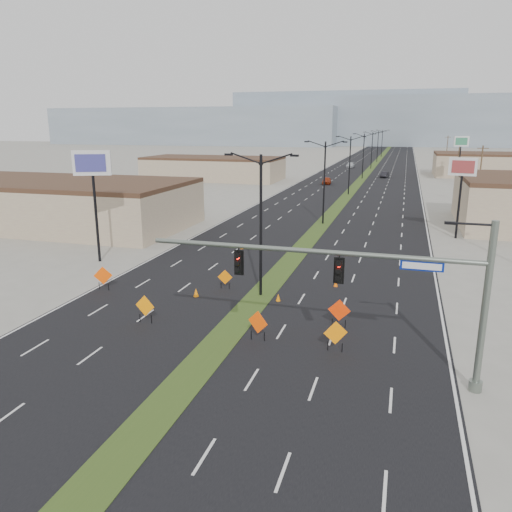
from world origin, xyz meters
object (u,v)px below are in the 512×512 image
(signal_mast, at_px, (378,283))
(pole_sign_west, at_px, (92,171))
(car_far, at_px, (350,165))
(construction_sign_1, at_px, (145,307))
(streetlight_1, at_px, (324,180))
(cone_3, at_px, (242,246))
(construction_sign_5, at_px, (339,311))
(streetlight_5, at_px, (378,145))
(construction_sign_3, at_px, (258,323))
(pole_sign_east_far, at_px, (461,145))
(cone_1, at_px, (336,283))
(construction_sign_0, at_px, (103,276))
(construction_sign_4, at_px, (336,334))
(cone_2, at_px, (278,297))
(car_left, at_px, (327,181))
(streetlight_0, at_px, (261,221))
(car_mid, at_px, (384,175))
(streetlight_2, at_px, (350,163))
(streetlight_4, at_px, (372,149))
(construction_sign_2, at_px, (225,278))
(pole_sign_east_near, at_px, (462,173))
(streetlight_6, at_px, (382,142))
(streetlight_3, at_px, (363,155))
(cone_0, at_px, (196,292))

(signal_mast, relative_size, pole_sign_west, 1.66)
(car_far, xyz_separation_m, construction_sign_1, (0.49, -120.83, 0.34))
(streetlight_1, height_order, cone_3, streetlight_1)
(construction_sign_1, relative_size, construction_sign_5, 0.99)
(streetlight_5, relative_size, construction_sign_3, 5.60)
(construction_sign_3, relative_size, pole_sign_east_far, 0.18)
(construction_sign_1, xyz_separation_m, cone_1, (10.34, 10.54, -0.78))
(construction_sign_0, distance_m, construction_sign_4, 18.75)
(cone_2, relative_size, cone_3, 0.96)
(construction_sign_1, bearing_deg, pole_sign_west, 139.38)
(construction_sign_3, relative_size, cone_2, 3.25)
(car_left, bearing_deg, streetlight_0, -89.42)
(car_mid, height_order, car_far, car_far)
(streetlight_2, height_order, streetlight_4, same)
(streetlight_1, distance_m, streetlight_2, 28.00)
(streetlight_5, height_order, car_mid, streetlight_5)
(construction_sign_3, xyz_separation_m, pole_sign_west, (-18.51, 12.35, 6.97))
(streetlight_5, relative_size, cone_1, 18.24)
(construction_sign_3, bearing_deg, streetlight_4, 111.99)
(car_left, relative_size, cone_2, 7.67)
(streetlight_2, relative_size, construction_sign_5, 5.55)
(construction_sign_2, bearing_deg, pole_sign_west, 154.63)
(streetlight_1, relative_size, construction_sign_4, 5.70)
(pole_sign_east_near, bearing_deg, streetlight_1, -179.62)
(cone_3, bearing_deg, construction_sign_5, -55.56)
(signal_mast, bearing_deg, construction_sign_4, 133.41)
(construction_sign_4, distance_m, pole_sign_west, 27.06)
(signal_mast, relative_size, cone_2, 29.60)
(streetlight_5, relative_size, streetlight_6, 1.00)
(streetlight_6, relative_size, cone_3, 17.52)
(streetlight_5, xyz_separation_m, cone_3, (-5.62, -127.18, -5.13))
(streetlight_4, distance_m, cone_2, 112.98)
(streetlight_2, bearing_deg, construction_sign_3, -88.20)
(car_left, height_order, cone_2, car_left)
(streetlight_3, xyz_separation_m, cone_1, (4.92, -80.47, -5.14))
(construction_sign_3, bearing_deg, pole_sign_east_near, 88.46)
(streetlight_6, distance_m, construction_sign_1, 175.15)
(construction_sign_3, height_order, pole_sign_east_far, pole_sign_east_far)
(streetlight_1, relative_size, streetlight_6, 1.00)
(construction_sign_2, bearing_deg, construction_sign_1, -116.06)
(construction_sign_2, xyz_separation_m, cone_1, (7.88, 2.88, -0.59))
(cone_2, bearing_deg, streetlight_3, 91.03)
(streetlight_2, distance_m, pole_sign_east_near, 35.38)
(construction_sign_1, height_order, construction_sign_2, construction_sign_1)
(signal_mast, distance_m, car_mid, 98.35)
(car_far, distance_m, construction_sign_4, 122.18)
(streetlight_6, xyz_separation_m, cone_2, (1.52, -168.85, -5.14))
(signal_mast, relative_size, pole_sign_east_near, 1.89)
(construction_sign_0, height_order, construction_sign_1, construction_sign_0)
(pole_sign_east_far, bearing_deg, cone_0, -126.98)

